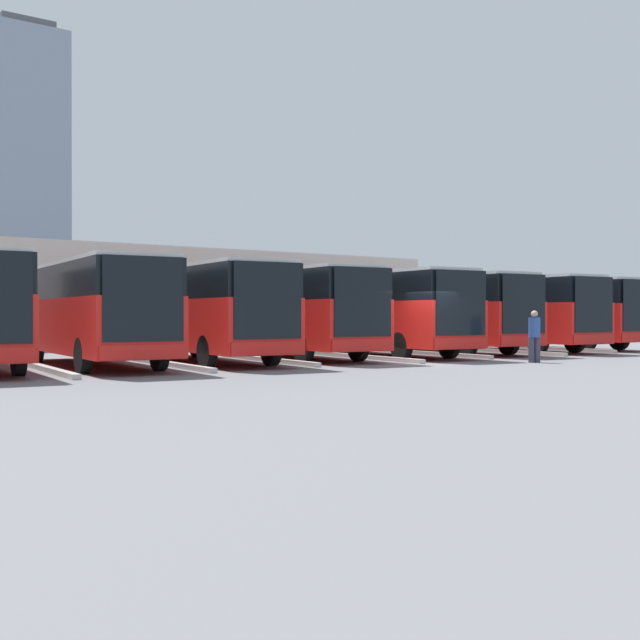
# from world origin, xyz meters

# --- Properties ---
(ground_plane) EXTENTS (600.00, 600.00, 0.00)m
(ground_plane) POSITION_xyz_m (0.00, 0.00, 0.00)
(ground_plane) COLOR slate
(bus_0) EXTENTS (3.56, 10.84, 3.39)m
(bus_0) POSITION_xyz_m (-13.89, -5.42, 1.88)
(bus_0) COLOR red
(bus_0) RESTS_ON ground_plane
(curb_divider_0) EXTENTS (0.95, 7.41, 0.15)m
(curb_divider_0) POSITION_xyz_m (-11.91, -3.85, 0.07)
(curb_divider_0) COLOR #B2B2AD
(curb_divider_0) RESTS_ON ground_plane
(bus_1) EXTENTS (3.56, 10.84, 3.39)m
(bus_1) POSITION_xyz_m (-9.92, -5.00, 1.88)
(bus_1) COLOR red
(bus_1) RESTS_ON ground_plane
(curb_divider_1) EXTENTS (0.95, 7.41, 0.15)m
(curb_divider_1) POSITION_xyz_m (-7.94, -3.43, 0.07)
(curb_divider_1) COLOR #B2B2AD
(curb_divider_1) RESTS_ON ground_plane
(bus_2) EXTENTS (3.56, 10.84, 3.39)m
(bus_2) POSITION_xyz_m (-5.95, -5.34, 1.88)
(bus_2) COLOR red
(bus_2) RESTS_ON ground_plane
(curb_divider_2) EXTENTS (0.95, 7.41, 0.15)m
(curb_divider_2) POSITION_xyz_m (-3.97, -3.77, 0.07)
(curb_divider_2) COLOR #B2B2AD
(curb_divider_2) RESTS_ON ground_plane
(bus_3) EXTENTS (3.56, 10.84, 3.39)m
(bus_3) POSITION_xyz_m (-1.98, -4.84, 1.88)
(bus_3) COLOR red
(bus_3) RESTS_ON ground_plane
(curb_divider_3) EXTENTS (0.95, 7.41, 0.15)m
(curb_divider_3) POSITION_xyz_m (0.00, -3.27, 0.07)
(curb_divider_3) COLOR #B2B2AD
(curb_divider_3) RESTS_ON ground_plane
(bus_4) EXTENTS (3.56, 10.84, 3.39)m
(bus_4) POSITION_xyz_m (1.99, -5.46, 1.88)
(bus_4) COLOR red
(bus_4) RESTS_ON ground_plane
(curb_divider_4) EXTENTS (0.95, 7.41, 0.15)m
(curb_divider_4) POSITION_xyz_m (3.97, -3.89, 0.07)
(curb_divider_4) COLOR #B2B2AD
(curb_divider_4) RESTS_ON ground_plane
(bus_5) EXTENTS (3.56, 10.84, 3.39)m
(bus_5) POSITION_xyz_m (5.96, -5.05, 1.88)
(bus_5) COLOR red
(bus_5) RESTS_ON ground_plane
(curb_divider_5) EXTENTS (0.95, 7.41, 0.15)m
(curb_divider_5) POSITION_xyz_m (7.94, -3.48, 0.07)
(curb_divider_5) COLOR #B2B2AD
(curb_divider_5) RESTS_ON ground_plane
(bus_6) EXTENTS (3.56, 10.84, 3.39)m
(bus_6) POSITION_xyz_m (9.93, -5.02, 1.88)
(bus_6) COLOR red
(bus_6) RESTS_ON ground_plane
(curb_divider_6) EXTENTS (0.95, 7.41, 0.15)m
(curb_divider_6) POSITION_xyz_m (11.91, -3.44, 0.07)
(curb_divider_6) COLOR #B2B2AD
(curb_divider_6) RESTS_ON ground_plane
(pedestrian) EXTENTS (0.55, 0.55, 1.83)m
(pedestrian) POSITION_xyz_m (-3.35, 2.15, 0.98)
(pedestrian) COLOR #38384C
(pedestrian) RESTS_ON ground_plane
(station_building) EXTENTS (31.78, 16.48, 5.25)m
(station_building) POSITION_xyz_m (0.00, -24.22, 2.65)
(station_building) COLOR beige
(station_building) RESTS_ON ground_plane
(office_tower) EXTENTS (17.99, 17.99, 72.15)m
(office_tower) POSITION_xyz_m (-35.86, -179.04, 35.47)
(office_tower) COLOR #7F8EA3
(office_tower) RESTS_ON ground_plane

